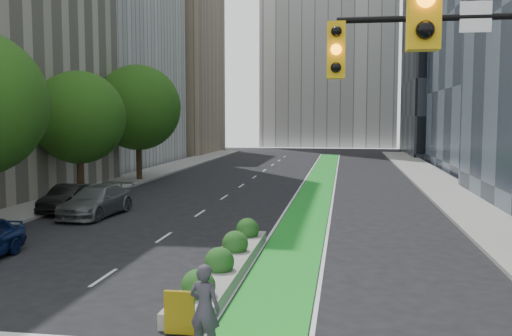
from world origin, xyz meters
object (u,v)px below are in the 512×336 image
(parked_car_left_mid, at_px, (68,198))
(parked_car_left_far, at_px, (96,201))
(median_planter, at_px, (226,262))
(cyclist, at_px, (205,308))

(parked_car_left_mid, xyz_separation_m, parked_car_left_far, (2.02, -1.00, 0.05))
(parked_car_left_mid, height_order, parked_car_left_far, parked_car_left_far)
(median_planter, xyz_separation_m, cyclist, (0.80, -6.05, 0.59))
(parked_car_left_far, bearing_deg, cyclist, -54.68)
(cyclist, xyz_separation_m, parked_car_left_mid, (-11.50, 16.46, -0.26))
(parked_car_left_mid, bearing_deg, parked_car_left_far, -27.21)
(cyclist, distance_m, parked_car_left_far, 18.14)
(parked_car_left_mid, bearing_deg, cyclist, -55.96)
(median_planter, height_order, cyclist, cyclist)
(median_planter, distance_m, cyclist, 6.13)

